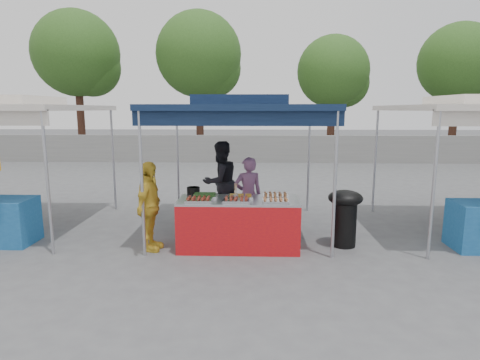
{
  "coord_description": "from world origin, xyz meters",
  "views": [
    {
      "loc": [
        0.25,
        -6.6,
        2.33
      ],
      "look_at": [
        0.0,
        0.6,
        1.05
      ],
      "focal_mm": 30.0,
      "sensor_mm": 36.0,
      "label": 1
    }
  ],
  "objects_px": {
    "vendor_table": "(239,224)",
    "wok_burner": "(345,213)",
    "vendor_woman": "(248,195)",
    "customer_person": "(149,207)",
    "helper_man": "(220,182)",
    "cooking_pot": "(193,191)"
  },
  "relations": [
    {
      "from": "vendor_table",
      "to": "customer_person",
      "type": "xyz_separation_m",
      "value": [
        -1.46,
        -0.15,
        0.32
      ]
    },
    {
      "from": "vendor_table",
      "to": "vendor_woman",
      "type": "bearing_deg",
      "value": 80.26
    },
    {
      "from": "vendor_table",
      "to": "helper_man",
      "type": "height_order",
      "value": "helper_man"
    },
    {
      "from": "vendor_woman",
      "to": "customer_person",
      "type": "bearing_deg",
      "value": 17.71
    },
    {
      "from": "vendor_woman",
      "to": "helper_man",
      "type": "height_order",
      "value": "helper_man"
    },
    {
      "from": "vendor_woman",
      "to": "helper_man",
      "type": "distance_m",
      "value": 0.98
    },
    {
      "from": "vendor_table",
      "to": "customer_person",
      "type": "bearing_deg",
      "value": -174.33
    },
    {
      "from": "vendor_table",
      "to": "cooking_pot",
      "type": "height_order",
      "value": "cooking_pot"
    },
    {
      "from": "cooking_pot",
      "to": "vendor_woman",
      "type": "relative_size",
      "value": 0.15
    },
    {
      "from": "helper_man",
      "to": "customer_person",
      "type": "height_order",
      "value": "helper_man"
    },
    {
      "from": "vendor_table",
      "to": "cooking_pot",
      "type": "distance_m",
      "value": 1.0
    },
    {
      "from": "vendor_woman",
      "to": "customer_person",
      "type": "distance_m",
      "value": 1.9
    },
    {
      "from": "wok_burner",
      "to": "customer_person",
      "type": "bearing_deg",
      "value": 167.07
    },
    {
      "from": "cooking_pot",
      "to": "customer_person",
      "type": "distance_m",
      "value": 0.83
    },
    {
      "from": "vendor_woman",
      "to": "vendor_table",
      "type": "bearing_deg",
      "value": 66.11
    },
    {
      "from": "helper_man",
      "to": "vendor_woman",
      "type": "bearing_deg",
      "value": 86.07
    },
    {
      "from": "cooking_pot",
      "to": "customer_person",
      "type": "bearing_deg",
      "value": -143.63
    },
    {
      "from": "vendor_table",
      "to": "helper_man",
      "type": "distance_m",
      "value": 1.74
    },
    {
      "from": "cooking_pot",
      "to": "vendor_woman",
      "type": "distance_m",
      "value": 1.1
    },
    {
      "from": "wok_burner",
      "to": "vendor_woman",
      "type": "relative_size",
      "value": 0.67
    },
    {
      "from": "wok_burner",
      "to": "helper_man",
      "type": "distance_m",
      "value": 2.69
    },
    {
      "from": "vendor_table",
      "to": "wok_burner",
      "type": "height_order",
      "value": "wok_burner"
    }
  ]
}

